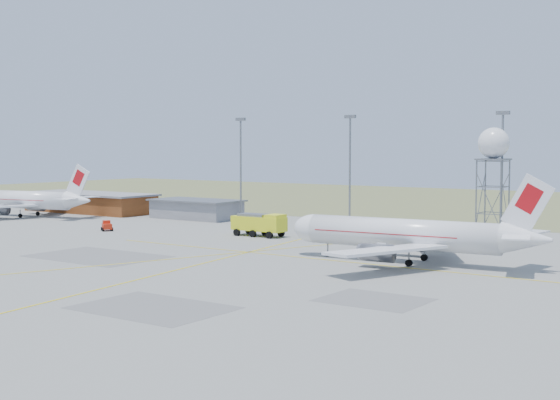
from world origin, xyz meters
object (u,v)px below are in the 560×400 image
Objects in this scene: radar_tower at (493,177)px; baggage_tug at (107,227)px; airliner_main at (407,235)px; airliner_far at (24,200)px; fire_truck at (260,225)px.

baggage_tug is at bearing -156.30° from radar_tower.
airliner_main is 1.93× the size of radar_tower.
radar_tower is at bearing 179.57° from airliner_far.
radar_tower is 1.87× the size of fire_truck.
fire_truck is (-33.00, -17.61, -8.20)m from radar_tower.
airliner_main is at bearing -90.53° from radar_tower.
baggage_tug is at bearing -8.35° from airliner_main.
airliner_far is 1.85× the size of radar_tower.
airliner_far reaches higher than baggage_tug.
airliner_main is 96.25m from airliner_far.
fire_truck is (-32.72, 12.69, -1.78)m from airliner_main.
baggage_tug is at bearing -161.28° from fire_truck.
airliner_far is 11.75× the size of baggage_tug.
airliner_main is 35.14m from fire_truck.
airliner_main is at bearing 30.07° from baggage_tug.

